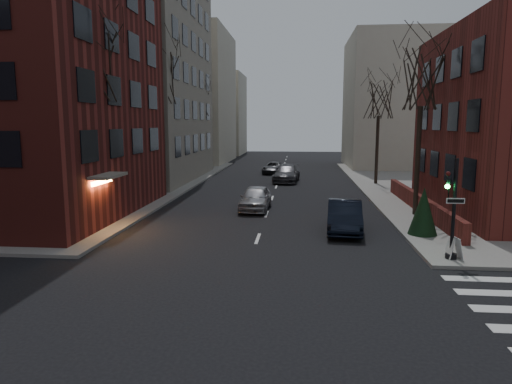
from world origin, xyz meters
TOP-DOWN VIEW (x-y plane):
  - ground at (0.00, 0.00)m, footprint 160.00×160.00m
  - building_left_tan at (-17.00, 34.00)m, footprint 18.00×18.00m
  - low_wall_right at (9.30, 19.00)m, footprint 0.35×16.00m
  - building_distant_la at (-15.00, 55.00)m, footprint 14.00×16.00m
  - building_distant_ra at (15.00, 50.00)m, footprint 14.00×14.00m
  - building_distant_lb at (-13.00, 72.00)m, footprint 10.00×12.00m
  - traffic_signal at (7.94, 8.99)m, footprint 0.76×0.44m
  - tree_left_a at (-8.80, 14.00)m, footprint 4.18×4.18m
  - tree_left_b at (-8.80, 26.00)m, footprint 4.40×4.40m
  - tree_left_c at (-8.80, 40.00)m, footprint 3.96×3.96m
  - tree_right_a at (8.80, 18.00)m, footprint 3.96×3.96m
  - tree_right_b at (8.80, 32.00)m, footprint 3.74×3.74m
  - streetlamp_near at (-8.20, 22.00)m, footprint 0.36×0.36m
  - streetlamp_far at (-8.20, 42.00)m, footprint 0.36×0.36m
  - parked_sedan at (4.28, 13.88)m, footprint 2.05×4.93m
  - car_lane_silver at (-0.80, 19.30)m, footprint 1.95×4.53m
  - car_lane_gray at (0.80, 33.51)m, footprint 2.66×5.58m
  - car_lane_far at (-0.80, 40.65)m, footprint 2.60×4.77m
  - sandwich_board at (8.11, 9.02)m, footprint 0.45×0.58m
  - evergreen_shrub at (7.93, 13.01)m, footprint 1.68×1.68m

SIDE VIEW (x-z plane):
  - ground at x=0.00m, z-range 0.00..0.00m
  - sandwich_board at x=8.11m, z-range 0.15..1.01m
  - car_lane_far at x=-0.80m, z-range 0.00..1.27m
  - low_wall_right at x=9.30m, z-range 0.15..1.15m
  - car_lane_silver at x=-0.80m, z-range 0.00..1.52m
  - car_lane_gray at x=0.80m, z-range 0.00..1.57m
  - parked_sedan at x=4.28m, z-range 0.00..1.58m
  - evergreen_shrub at x=7.93m, z-range 0.15..2.44m
  - traffic_signal at x=7.94m, z-range -0.09..3.91m
  - streetlamp_near at x=-8.20m, z-range 1.10..7.38m
  - streetlamp_far at x=-8.20m, z-range 1.10..7.38m
  - building_distant_lb at x=-13.00m, z-range 0.00..14.00m
  - tree_right_b at x=8.80m, z-range 3.00..12.18m
  - building_distant_ra at x=15.00m, z-range 0.00..16.00m
  - tree_left_c at x=-8.80m, z-range 3.17..12.89m
  - tree_right_a at x=8.80m, z-range 3.17..12.89m
  - tree_left_a at x=-8.80m, z-range 3.34..13.60m
  - tree_left_b at x=-8.80m, z-range 3.51..14.31m
  - building_distant_la at x=-15.00m, z-range 0.00..18.00m
  - building_left_tan at x=-17.00m, z-range 0.00..28.00m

